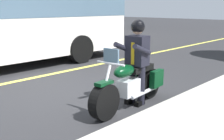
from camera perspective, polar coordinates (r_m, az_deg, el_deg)
ground_plane at (r=6.32m, az=-8.19°, el=-5.13°), size 80.00×80.00×0.00m
lane_center_stripe at (r=7.94m, az=-17.16°, el=-1.77°), size 60.00×0.16×0.01m
motorcycle_main at (r=5.42m, az=4.08°, el=-3.14°), size 2.22×0.73×1.26m
rider_main at (r=5.45m, az=5.27°, el=3.22°), size 0.66×0.59×1.74m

